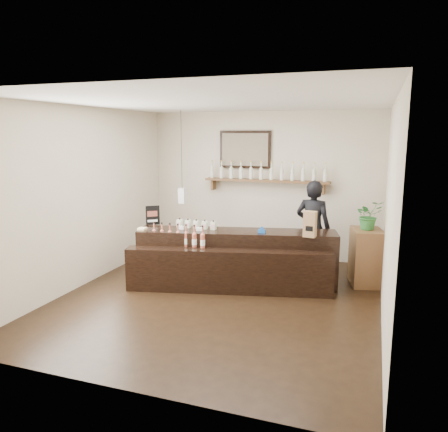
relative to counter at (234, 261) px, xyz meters
name	(u,v)px	position (x,y,z in m)	size (l,w,h in m)	color
ground	(219,298)	(-0.04, -0.58, -0.41)	(5.00, 5.00, 0.00)	black
room_shell	(219,183)	(-0.04, -0.58, 1.29)	(5.00, 5.00, 5.00)	beige
back_wall_decor	(254,167)	(-0.19, 1.79, 1.34)	(2.66, 0.96, 1.69)	brown
counter	(234,261)	(0.00, 0.00, 0.00)	(3.17, 1.53, 1.02)	black
promo_sign	(153,215)	(-1.46, 0.09, 0.62)	(0.20, 0.15, 0.32)	black
paper_bag	(310,224)	(1.16, 0.07, 0.65)	(0.19, 0.15, 0.38)	#986B49
tape_dispenser	(262,231)	(0.42, 0.08, 0.50)	(0.12, 0.05, 0.10)	#164E9E
side_cabinet	(366,257)	(1.96, 0.78, 0.04)	(0.58, 0.70, 0.90)	brown
potted_plant	(369,215)	(1.96, 0.78, 0.71)	(0.41, 0.36, 0.46)	#2C6E2F
shopkeeper	(313,222)	(1.09, 0.97, 0.51)	(0.67, 0.44, 1.84)	black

